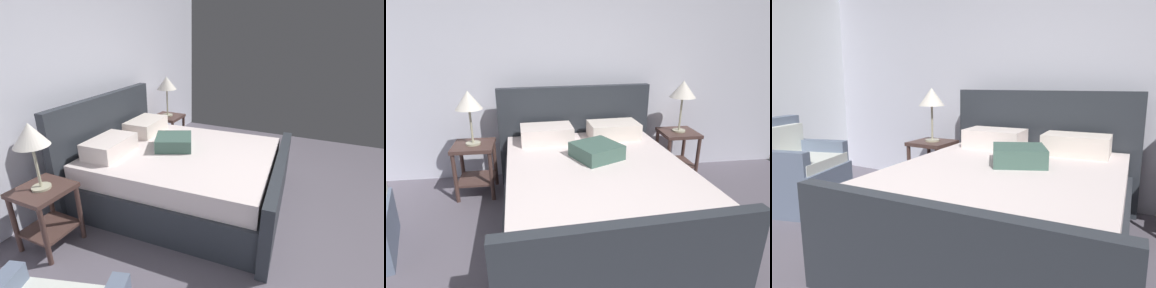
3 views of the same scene
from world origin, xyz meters
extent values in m
cube|color=silver|center=(0.00, 2.67, 1.32)|extent=(6.07, 0.12, 2.64)
cube|color=#2C3138|center=(0.16, 1.37, 0.20)|extent=(1.81, 2.08, 0.40)
cube|color=#2C3138|center=(0.10, 2.41, 0.59)|extent=(1.83, 0.20, 1.17)
cube|color=#2C3138|center=(0.22, 0.33, 0.34)|extent=(1.83, 0.20, 0.67)
cube|color=white|center=(0.16, 1.37, 0.51)|extent=(1.73, 2.01, 0.22)
cube|color=white|center=(-0.26, 2.06, 0.71)|extent=(0.58, 0.39, 0.18)
cube|color=white|center=(0.51, 2.10, 0.71)|extent=(0.58, 0.39, 0.18)
cube|color=#426256|center=(0.19, 1.52, 0.69)|extent=(0.53, 0.53, 0.14)
cube|color=#4C342E|center=(-1.07, 2.14, 0.58)|extent=(0.44, 0.44, 0.04)
cube|color=#4C342E|center=(-1.07, 2.14, 0.18)|extent=(0.40, 0.40, 0.02)
cylinder|color=#4C342E|center=(-1.26, 1.95, 0.28)|extent=(0.04, 0.04, 0.56)
cylinder|color=#4C342E|center=(-0.88, 1.95, 0.28)|extent=(0.04, 0.04, 0.56)
cylinder|color=#4C342E|center=(-1.26, 2.33, 0.28)|extent=(0.04, 0.04, 0.56)
cylinder|color=#4C342E|center=(-0.88, 2.33, 0.28)|extent=(0.04, 0.04, 0.56)
cylinder|color=#B7B293|center=(-1.07, 2.14, 0.61)|extent=(0.16, 0.16, 0.02)
cylinder|color=#B7B293|center=(-1.07, 2.14, 0.81)|extent=(0.02, 0.02, 0.38)
cone|color=white|center=(-1.07, 2.14, 1.10)|extent=(0.28, 0.28, 0.20)
cube|color=slate|center=(-1.96, 1.11, 0.21)|extent=(0.90, 0.90, 0.42)
cube|color=silver|center=(-1.96, 1.11, 0.47)|extent=(0.83, 0.83, 0.10)
cube|color=silver|center=(-2.17, 1.04, 0.64)|extent=(0.28, 0.61, 0.36)
cube|color=slate|center=(-1.86, 0.81, 0.53)|extent=(0.65, 0.29, 0.22)
cube|color=slate|center=(-2.05, 1.40, 0.53)|extent=(0.65, 0.29, 0.22)
camera|label=1|loc=(-2.46, 0.07, 1.86)|focal=26.38mm
camera|label=2|loc=(-0.38, -1.26, 1.77)|focal=29.42mm
camera|label=3|loc=(1.12, -0.96, 1.25)|focal=32.02mm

